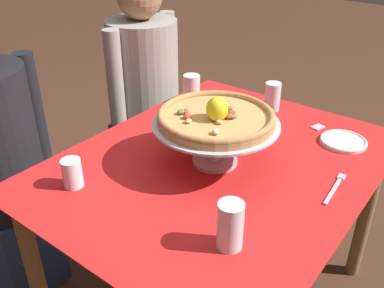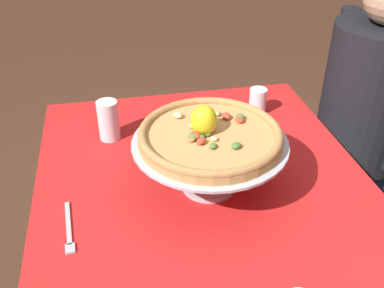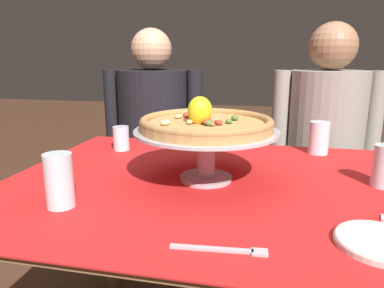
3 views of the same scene
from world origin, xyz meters
name	(u,v)px [view 1 (image 1 of 3)]	position (x,y,z in m)	size (l,w,h in m)	color
dining_table	(219,183)	(0.00, 0.00, 0.64)	(1.26, 1.00, 0.74)	olive
pizza_stand	(216,132)	(-0.02, 0.01, 0.86)	(0.44, 0.44, 0.16)	#B7B7C1
pizza	(216,117)	(-0.02, 0.01, 0.92)	(0.40, 0.40, 0.10)	tan
water_glass_side_right	(272,98)	(0.50, 0.06, 0.79)	(0.07, 0.07, 0.12)	silver
water_glass_front_left	(230,228)	(-0.34, -0.27, 0.80)	(0.07, 0.07, 0.14)	white
water_glass_back_right	(192,90)	(0.36, 0.40, 0.79)	(0.08, 0.08, 0.13)	white
water_glass_back_left	(73,175)	(-0.42, 0.29, 0.78)	(0.06, 0.06, 0.10)	white
side_plate	(343,141)	(0.40, -0.30, 0.74)	(0.18, 0.18, 0.02)	silver
dinner_fork	(335,187)	(0.09, -0.39, 0.74)	(0.19, 0.03, 0.01)	#B7B7C1
sugar_packet	(318,127)	(0.46, -0.18, 0.74)	(0.05, 0.04, 0.01)	beige
diner_right	(145,98)	(0.44, 0.78, 0.62)	(0.52, 0.39, 1.26)	#1E3833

